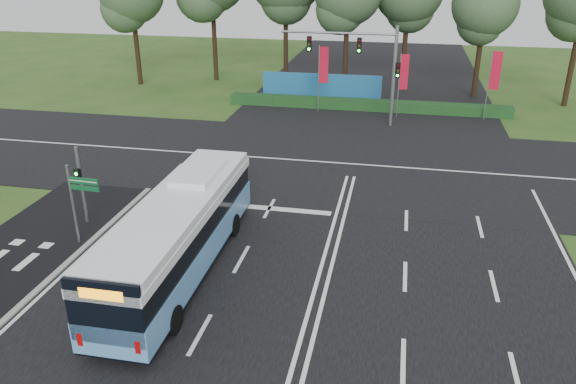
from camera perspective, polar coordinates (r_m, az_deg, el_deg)
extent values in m
plane|color=#254D19|center=(22.66, 3.38, -7.75)|extent=(120.00, 120.00, 0.00)
cube|color=black|center=(22.65, 3.38, -7.71)|extent=(20.00, 120.00, 0.04)
cube|color=black|center=(33.43, 6.39, 2.83)|extent=(120.00, 14.00, 0.05)
cube|color=gray|center=(23.65, -23.07, -8.19)|extent=(0.25, 18.00, 0.12)
cube|color=#548DC4|center=(22.29, -10.81, -5.62)|extent=(2.51, 11.74, 1.08)
cube|color=black|center=(22.53, -10.72, -6.71)|extent=(2.48, 11.68, 0.29)
cube|color=black|center=(21.84, -11.00, -3.38)|extent=(2.41, 11.56, 0.93)
cube|color=white|center=(21.59, -11.12, -1.99)|extent=(2.51, 11.74, 0.34)
cube|color=white|center=(21.44, -11.19, -1.17)|extent=(2.46, 11.27, 0.34)
cube|color=white|center=(23.42, -9.06, 1.93)|extent=(1.58, 2.94, 0.24)
cube|color=black|center=(17.36, -18.12, -11.66)|extent=(2.37, 0.13, 2.15)
cube|color=orange|center=(16.96, -18.47, -9.84)|extent=(1.37, 0.07, 0.34)
cylinder|color=black|center=(25.65, -10.42, -2.88)|extent=(0.28, 1.02, 1.02)
cylinder|color=black|center=(24.95, -5.52, -3.37)|extent=(0.28, 1.02, 1.02)
cylinder|color=black|center=(20.21, -17.65, -11.53)|extent=(0.28, 1.02, 1.02)
cylinder|color=black|center=(19.31, -11.52, -12.62)|extent=(0.28, 1.02, 1.02)
cylinder|color=gray|center=(27.08, -20.21, 0.58)|extent=(0.15, 0.15, 3.72)
cube|color=black|center=(26.69, -20.61, 1.80)|extent=(0.35, 0.29, 0.43)
sphere|color=#19F233|center=(26.61, -20.71, 1.72)|extent=(0.15, 0.15, 0.15)
cylinder|color=gray|center=(25.32, -20.99, -1.27)|extent=(0.11, 0.11, 3.61)
cube|color=#0D4D25|center=(24.50, -20.08, 1.05)|extent=(1.35, 0.13, 0.27)
cube|color=#0D4D25|center=(24.62, -19.98, 0.37)|extent=(1.35, 0.13, 0.20)
cube|color=white|center=(24.47, -20.12, 1.02)|extent=(1.26, 0.07, 0.04)
cylinder|color=gray|center=(43.99, 3.13, 11.39)|extent=(0.08, 0.08, 5.09)
cube|color=#B60F28|center=(43.78, 3.67, 12.75)|extent=(0.68, 0.13, 2.71)
cylinder|color=gray|center=(42.95, 11.17, 10.51)|extent=(0.08, 0.08, 4.83)
cube|color=#B60F28|center=(42.87, 11.73, 11.84)|extent=(0.61, 0.29, 2.58)
cylinder|color=gray|center=(44.20, 19.67, 10.17)|extent=(0.08, 0.08, 5.14)
cube|color=#B60F28|center=(44.00, 20.36, 11.48)|extent=(0.69, 0.13, 2.74)
cylinder|color=gray|center=(40.56, 10.69, 11.37)|extent=(0.24, 0.24, 7.00)
cylinder|color=gray|center=(40.33, 5.11, 15.79)|extent=(8.00, 0.16, 0.16)
cube|color=black|center=(40.30, 7.25, 14.55)|extent=(0.32, 0.28, 1.05)
cube|color=black|center=(40.72, 2.17, 14.80)|extent=(0.32, 0.28, 1.05)
cube|color=black|center=(40.46, 11.10, 12.03)|extent=(0.32, 0.28, 1.05)
cube|color=#133416|center=(45.23, 7.99, 8.74)|extent=(22.00, 1.20, 0.80)
cube|color=#1B5E93|center=(47.87, 3.40, 10.60)|extent=(10.00, 0.30, 2.20)
cylinder|color=black|center=(55.01, -15.16, 14.58)|extent=(0.44, 0.44, 7.93)
cylinder|color=black|center=(55.49, -7.52, 15.85)|extent=(0.44, 0.44, 9.10)
cylinder|color=black|center=(53.79, -0.23, 15.72)|extent=(0.44, 0.44, 8.95)
cylinder|color=black|center=(51.41, 5.92, 14.74)|extent=(0.44, 0.44, 8.07)
cylinder|color=black|center=(52.57, 11.80, 14.64)|extent=(0.44, 0.44, 8.17)
cylinder|color=black|center=(50.83, 18.82, 13.10)|extent=(0.44, 0.44, 7.27)
sphere|color=#345130|center=(50.35, 19.43, 17.58)|extent=(5.36, 5.36, 5.36)
cylinder|color=black|center=(50.57, 27.07, 12.46)|extent=(0.44, 0.44, 8.44)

